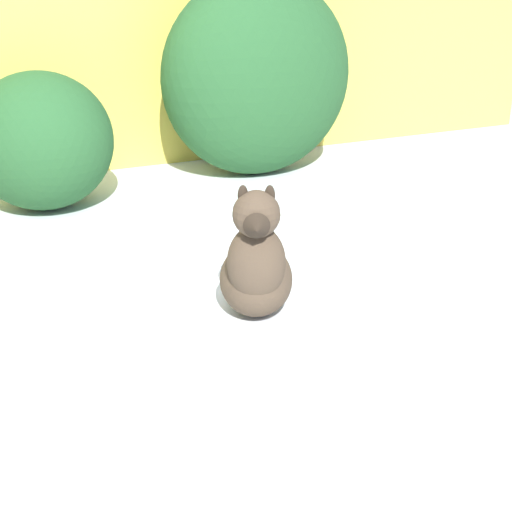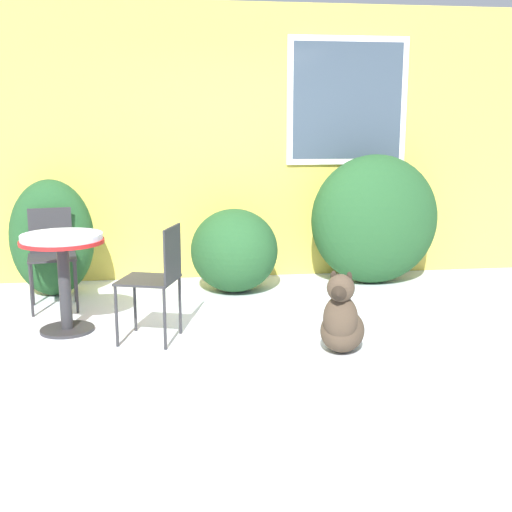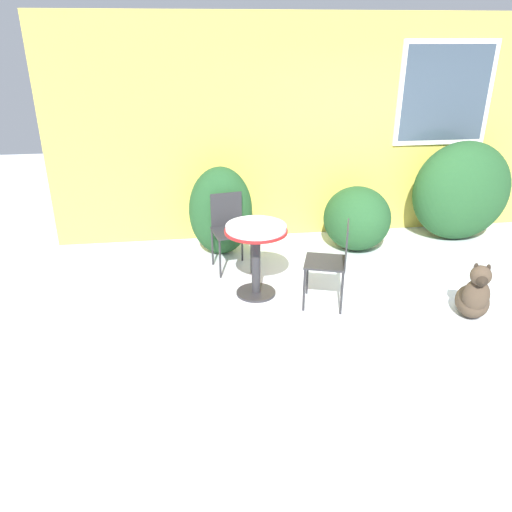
% 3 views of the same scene
% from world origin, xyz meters
% --- Properties ---
extents(ground_plane, '(16.00, 16.00, 0.00)m').
position_xyz_m(ground_plane, '(0.00, 0.00, 0.00)').
color(ground_plane, silver).
extents(house_wall, '(8.00, 0.10, 2.86)m').
position_xyz_m(house_wall, '(0.06, 2.20, 1.46)').
color(house_wall, '#DBC14C').
rests_on(house_wall, ground_plane).
extents(shrub_left, '(0.80, 0.61, 1.13)m').
position_xyz_m(shrub_left, '(-1.85, 1.64, 0.57)').
color(shrub_left, '#235128').
rests_on(shrub_left, ground_plane).
extents(shrub_middle, '(0.86, 0.88, 0.83)m').
position_xyz_m(shrub_middle, '(-0.09, 1.55, 0.41)').
color(shrub_middle, '#235128').
rests_on(shrub_middle, ground_plane).
extents(shrub_right, '(1.33, 0.82, 1.34)m').
position_xyz_m(shrub_right, '(1.39, 1.71, 0.67)').
color(shrub_right, '#235128').
rests_on(shrub_right, ground_plane).
extents(patio_table, '(0.66, 0.66, 0.80)m').
position_xyz_m(patio_table, '(-1.56, 0.47, 0.62)').
color(patio_table, '#2D2D30').
rests_on(patio_table, ground_plane).
extents(patio_chair_near_table, '(0.48, 0.48, 0.90)m').
position_xyz_m(patio_chair_near_table, '(-1.78, 1.20, 0.51)').
color(patio_chair_near_table, '#2D2D30').
rests_on(patio_chair_near_table, ground_plane).
extents(patio_chair_far_side, '(0.52, 0.52, 0.90)m').
position_xyz_m(patio_chair_far_side, '(-0.82, 0.14, 0.51)').
color(patio_chair_far_side, '#2D2D30').
rests_on(patio_chair_far_side, ground_plane).
extents(dog, '(0.46, 0.60, 0.63)m').
position_xyz_m(dog, '(0.51, -0.32, 0.23)').
color(dog, '#4C3D2D').
rests_on(dog, ground_plane).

